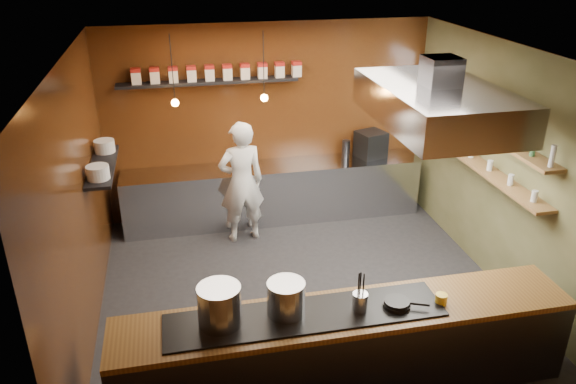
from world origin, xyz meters
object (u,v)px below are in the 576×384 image
object	(u,v)px
stockpot_small	(286,298)
espresso_machine	(371,144)
stockpot_large	(220,305)
chef	(242,182)
extractor_hood	(437,104)

from	to	relation	value
stockpot_small	espresso_machine	distance (m)	4.36
stockpot_large	stockpot_small	size ratio (longest dim) A/B	1.12
stockpot_large	chef	world-z (taller)	chef
espresso_machine	chef	xyz separation A→B (m)	(-2.16, -0.62, -0.20)
extractor_hood	espresso_machine	distance (m)	3.01
extractor_hood	stockpot_small	distance (m)	2.60
espresso_machine	chef	world-z (taller)	chef
stockpot_large	espresso_machine	bearing A→B (deg)	53.95
extractor_hood	chef	distance (m)	3.18
stockpot_small	extractor_hood	bearing A→B (deg)	31.46
stockpot_large	espresso_machine	distance (m)	4.71
extractor_hood	chef	xyz separation A→B (m)	(-1.86, 2.02, -1.60)
stockpot_large	stockpot_small	world-z (taller)	stockpot_large
stockpot_large	stockpot_small	distance (m)	0.61
stockpot_large	stockpot_small	bearing A→B (deg)	1.81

